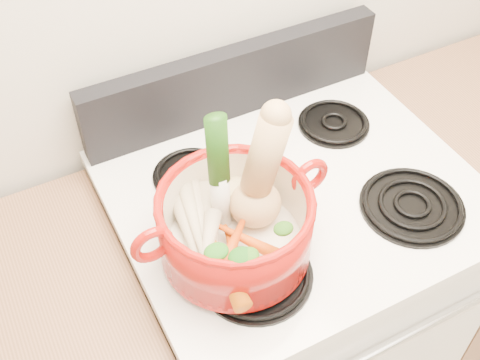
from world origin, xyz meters
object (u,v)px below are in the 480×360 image
stove_body (285,307)px  squash (256,174)px  dutch_oven (235,226)px  leek (220,172)px

stove_body → squash: 0.69m
dutch_oven → stove_body: bearing=23.0°
squash → leek: leek is taller
dutch_oven → squash: size_ratio=1.13×
dutch_oven → squash: (0.06, 0.03, 0.09)m
dutch_oven → squash: bearing=23.3°
leek → squash: bearing=-22.0°
stove_body → squash: bearing=-154.8°
dutch_oven → leek: size_ratio=1.08×
stove_body → dutch_oven: size_ratio=3.13×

